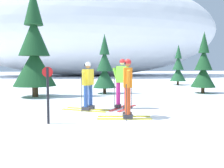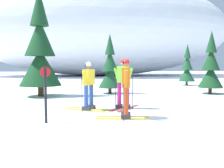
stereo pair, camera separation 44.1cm
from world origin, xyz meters
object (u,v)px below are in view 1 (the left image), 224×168
(pine_tree_far_left, at_px, (34,51))
(pine_tree_far_right, at_px, (178,68))
(skier_lime_jacket, at_px, (122,83))
(skier_orange_jacket, at_px, (127,87))
(pine_tree_center_right, at_px, (203,68))
(pine_tree_center_left, at_px, (105,69))
(trail_marker_post, at_px, (48,92))
(skier_yellow_jacket, at_px, (88,85))

(pine_tree_far_left, xyz_separation_m, pine_tree_far_right, (10.47, 5.80, -0.91))
(skier_lime_jacket, bearing_deg, skier_orange_jacket, -97.33)
(pine_tree_far_right, bearing_deg, pine_tree_far_left, -151.03)
(pine_tree_far_left, height_order, pine_tree_center_right, pine_tree_far_left)
(pine_tree_far_left, bearing_deg, pine_tree_center_left, 12.02)
(pine_tree_center_left, bearing_deg, pine_tree_center_right, -8.38)
(skier_lime_jacket, distance_m, trail_marker_post, 3.12)
(skier_lime_jacket, distance_m, skier_yellow_jacket, 1.26)
(skier_yellow_jacket, distance_m, pine_tree_far_right, 12.94)
(skier_orange_jacket, relative_size, pine_tree_center_right, 0.50)
(skier_lime_jacket, distance_m, pine_tree_center_left, 4.95)
(pine_tree_far_left, bearing_deg, skier_yellow_jacket, -61.34)
(skier_orange_jacket, distance_m, pine_tree_far_left, 6.78)
(pine_tree_center_right, xyz_separation_m, trail_marker_post, (-8.11, -6.01, -0.59))
(skier_lime_jacket, xyz_separation_m, skier_orange_jacket, (-0.20, -1.59, -0.01))
(skier_orange_jacket, relative_size, pine_tree_far_left, 0.32)
(pine_tree_far_left, xyz_separation_m, pine_tree_center_right, (9.22, -0.04, -0.82))
(skier_orange_jacket, xyz_separation_m, pine_tree_far_right, (7.10, 11.53, 0.44))
(trail_marker_post, bearing_deg, skier_yellow_jacket, 56.05)
(pine_tree_far_left, bearing_deg, trail_marker_post, -79.62)
(skier_lime_jacket, xyz_separation_m, pine_tree_center_left, (0.09, 4.93, 0.45))
(pine_tree_center_right, relative_size, pine_tree_far_right, 1.06)
(pine_tree_far_left, xyz_separation_m, trail_marker_post, (1.11, -6.05, -1.42))
(pine_tree_center_left, bearing_deg, skier_lime_jacket, -91.02)
(pine_tree_far_right, bearing_deg, pine_tree_center_right, -102.10)
(pine_tree_center_left, bearing_deg, pine_tree_far_left, -167.98)
(pine_tree_center_left, bearing_deg, trail_marker_post, -110.52)
(pine_tree_far_right, relative_size, trail_marker_post, 2.14)
(skier_lime_jacket, distance_m, pine_tree_far_left, 5.63)
(pine_tree_far_left, bearing_deg, pine_tree_center_right, -0.24)
(skier_yellow_jacket, relative_size, pine_tree_far_right, 0.52)
(pine_tree_center_left, relative_size, pine_tree_far_right, 1.02)
(skier_lime_jacket, relative_size, pine_tree_center_right, 0.52)
(pine_tree_far_left, relative_size, pine_tree_far_right, 1.66)
(skier_orange_jacket, relative_size, pine_tree_far_right, 0.54)
(skier_orange_jacket, bearing_deg, trail_marker_post, -172.08)
(skier_yellow_jacket, xyz_separation_m, pine_tree_far_right, (8.15, 10.04, 0.48))
(trail_marker_post, bearing_deg, skier_orange_jacket, 7.92)
(pine_tree_far_left, bearing_deg, pine_tree_far_right, 28.97)
(pine_tree_center_left, bearing_deg, skier_yellow_jacket, -104.96)
(skier_orange_jacket, xyz_separation_m, trail_marker_post, (-2.26, -0.31, -0.07))
(skier_orange_jacket, distance_m, skier_yellow_jacket, 1.82)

